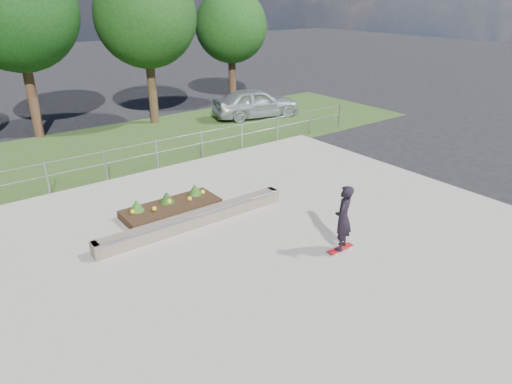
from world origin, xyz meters
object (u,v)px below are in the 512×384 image
grind_ledge (195,219)px  parked_car (256,103)px  skateboarder (343,218)px  planter_bed (170,206)px

grind_ledge → parked_car: (9.19, 9.19, 0.53)m
parked_car → skateboarder: bearing=166.5°
planter_bed → parked_car: parked_car is taller
grind_ledge → skateboarder: (2.32, -3.55, 0.75)m
grind_ledge → planter_bed: size_ratio=2.00×
parked_car → planter_bed: bearing=145.2°
skateboarder → parked_car: size_ratio=0.39×
planter_bed → skateboarder: bearing=-62.8°
skateboarder → parked_car: (6.87, 12.74, -0.22)m
grind_ledge → parked_car: bearing=45.0°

